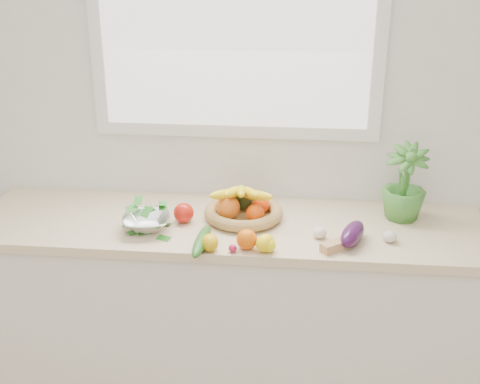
# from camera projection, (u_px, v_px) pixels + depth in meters

# --- Properties ---
(back_wall) EXTENTS (4.50, 0.02, 2.70)m
(back_wall) POSITION_uv_depth(u_px,v_px,m) (236.00, 104.00, 2.73)
(back_wall) COLOR white
(back_wall) RESTS_ON ground
(counter_cabinet) EXTENTS (2.20, 0.58, 0.86)m
(counter_cabinet) POSITION_uv_depth(u_px,v_px,m) (230.00, 313.00, 2.81)
(counter_cabinet) COLOR silver
(counter_cabinet) RESTS_ON ground
(countertop) EXTENTS (2.24, 0.62, 0.04)m
(countertop) POSITION_uv_depth(u_px,v_px,m) (229.00, 226.00, 2.64)
(countertop) COLOR beige
(countertop) RESTS_ON counter_cabinet
(window_frame) EXTENTS (1.30, 0.03, 1.10)m
(window_frame) POSITION_uv_depth(u_px,v_px,m) (236.00, 13.00, 2.57)
(window_frame) COLOR white
(window_frame) RESTS_ON back_wall
(window_pane) EXTENTS (1.18, 0.01, 0.98)m
(window_pane) POSITION_uv_depth(u_px,v_px,m) (235.00, 14.00, 2.55)
(window_pane) COLOR white
(window_pane) RESTS_ON window_frame
(orange_loose) EXTENTS (0.10, 0.10, 0.08)m
(orange_loose) POSITION_uv_depth(u_px,v_px,m) (247.00, 239.00, 2.38)
(orange_loose) COLOR #E05807
(orange_loose) RESTS_ON countertop
(lemon_a) EXTENTS (0.08, 0.10, 0.07)m
(lemon_a) POSITION_uv_depth(u_px,v_px,m) (210.00, 243.00, 2.37)
(lemon_a) COLOR #D19F0B
(lemon_a) RESTS_ON countertop
(lemon_b) EXTENTS (0.10, 0.11, 0.07)m
(lemon_b) POSITION_uv_depth(u_px,v_px,m) (265.00, 243.00, 2.36)
(lemon_b) COLOR yellow
(lemon_b) RESTS_ON countertop
(lemon_c) EXTENTS (0.07, 0.08, 0.06)m
(lemon_c) POSITION_uv_depth(u_px,v_px,m) (268.00, 245.00, 2.36)
(lemon_c) COLOR yellow
(lemon_c) RESTS_ON countertop
(apple) EXTENTS (0.11, 0.11, 0.09)m
(apple) POSITION_uv_depth(u_px,v_px,m) (184.00, 213.00, 2.61)
(apple) COLOR red
(apple) RESTS_ON countertop
(ginger) EXTENTS (0.12, 0.11, 0.04)m
(ginger) POSITION_uv_depth(u_px,v_px,m) (334.00, 246.00, 2.37)
(ginger) COLOR tan
(ginger) RESTS_ON countertop
(garlic_a) EXTENTS (0.07, 0.07, 0.05)m
(garlic_a) POSITION_uv_depth(u_px,v_px,m) (320.00, 233.00, 2.47)
(garlic_a) COLOR silver
(garlic_a) RESTS_ON countertop
(garlic_b) EXTENTS (0.06, 0.06, 0.04)m
(garlic_b) POSITION_uv_depth(u_px,v_px,m) (349.00, 230.00, 2.51)
(garlic_b) COLOR white
(garlic_b) RESTS_ON countertop
(garlic_c) EXTENTS (0.06, 0.06, 0.05)m
(garlic_c) POSITION_uv_depth(u_px,v_px,m) (390.00, 236.00, 2.44)
(garlic_c) COLOR silver
(garlic_c) RESTS_ON countertop
(eggplant) EXTENTS (0.15, 0.22, 0.08)m
(eggplant) POSITION_uv_depth(u_px,v_px,m) (353.00, 234.00, 2.42)
(eggplant) COLOR #360F3A
(eggplant) RESTS_ON countertop
(cucumber) EXTENTS (0.06, 0.28, 0.05)m
(cucumber) POSITION_uv_depth(u_px,v_px,m) (202.00, 241.00, 2.40)
(cucumber) COLOR #1D5719
(cucumber) RESTS_ON countertop
(radish) EXTENTS (0.04, 0.04, 0.03)m
(radish) POSITION_uv_depth(u_px,v_px,m) (233.00, 248.00, 2.36)
(radish) COLOR #C41841
(radish) RESTS_ON countertop
(potted_herb) EXTENTS (0.20, 0.20, 0.34)m
(potted_herb) POSITION_uv_depth(u_px,v_px,m) (405.00, 183.00, 2.60)
(potted_herb) COLOR #3F822F
(potted_herb) RESTS_ON countertop
(fruit_basket) EXTENTS (0.38, 0.38, 0.18)m
(fruit_basket) POSITION_uv_depth(u_px,v_px,m) (243.00, 208.00, 2.64)
(fruit_basket) COLOR tan
(fruit_basket) RESTS_ON countertop
(colander_with_spinach) EXTENTS (0.23, 0.23, 0.11)m
(colander_with_spinach) POSITION_uv_depth(u_px,v_px,m) (146.00, 218.00, 2.53)
(colander_with_spinach) COLOR white
(colander_with_spinach) RESTS_ON countertop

